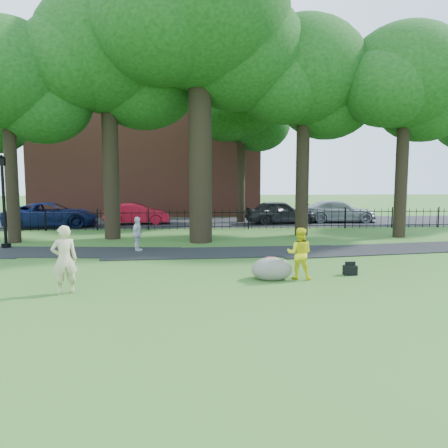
{
  "coord_description": "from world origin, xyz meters",
  "views": [
    {
      "loc": [
        -0.44,
        -14.12,
        3.21
      ],
      "look_at": [
        0.77,
        2.0,
        1.43
      ],
      "focal_mm": 35.0,
      "sensor_mm": 36.0,
      "label": 1
    }
  ],
  "objects": [
    {
      "name": "woman",
      "position": [
        -3.91,
        -2.12,
        0.94
      ],
      "size": [
        0.81,
        0.68,
        1.89
      ],
      "primitive_type": "imported",
      "rotation": [
        0.0,
        0.0,
        3.54
      ],
      "color": "beige",
      "rests_on": "ground"
    },
    {
      "name": "pedestrian",
      "position": [
        -2.75,
        4.53,
        0.75
      ],
      "size": [
        0.58,
        0.94,
        1.49
      ],
      "primitive_type": "imported",
      "rotation": [
        0.0,
        0.0,
        1.3
      ],
      "color": "silver",
      "rests_on": "ground"
    },
    {
      "name": "backpack",
      "position": [
        4.7,
        -0.52,
        0.16
      ],
      "size": [
        0.42,
        0.27,
        0.31
      ],
      "primitive_type": "cube",
      "rotation": [
        0.0,
        0.0,
        0.02
      ],
      "color": "black",
      "rests_on": "ground"
    },
    {
      "name": "iron_fence",
      "position": [
        0.0,
        12.0,
        0.6
      ],
      "size": [
        44.0,
        0.04,
        1.2
      ],
      "color": "black",
      "rests_on": "ground"
    },
    {
      "name": "red_bag",
      "position": [
        2.47,
        1.47,
        0.12
      ],
      "size": [
        0.41,
        0.31,
        0.25
      ],
      "primitive_type": "cube",
      "rotation": [
        0.0,
        0.0,
        -0.26
      ],
      "color": "maroon",
      "rests_on": "ground"
    },
    {
      "name": "footpath",
      "position": [
        1.0,
        3.9,
        0.0
      ],
      "size": [
        36.07,
        3.85,
        0.03
      ],
      "primitive_type": "cube",
      "rotation": [
        0.0,
        0.0,
        0.03
      ],
      "color": "black",
      "rests_on": "ground"
    },
    {
      "name": "ground",
      "position": [
        0.0,
        0.0,
        0.0
      ],
      "size": [
        120.0,
        120.0,
        0.0
      ],
      "primitive_type": "plane",
      "color": "#326021",
      "rests_on": "ground"
    },
    {
      "name": "grey_car",
      "position": [
        5.52,
        14.84,
        0.79
      ],
      "size": [
        4.75,
        2.21,
        1.57
      ],
      "primitive_type": "imported",
      "rotation": [
        0.0,
        0.0,
        1.65
      ],
      "color": "black",
      "rests_on": "ground"
    },
    {
      "name": "navy_van",
      "position": [
        -9.16,
        13.73,
        0.78
      ],
      "size": [
        5.94,
        3.32,
        1.57
      ],
      "primitive_type": "imported",
      "rotation": [
        0.0,
        0.0,
        1.7
      ],
      "color": "#0E1848",
      "rests_on": "ground"
    },
    {
      "name": "street",
      "position": [
        0.0,
        16.0,
        0.0
      ],
      "size": [
        80.0,
        7.0,
        0.02
      ],
      "primitive_type": "cube",
      "color": "black",
      "rests_on": "ground"
    },
    {
      "name": "red_sedan",
      "position": [
        -4.08,
        15.14,
        0.7
      ],
      "size": [
        4.39,
        1.91,
        1.4
      ],
      "primitive_type": "imported",
      "rotation": [
        0.0,
        0.0,
        1.67
      ],
      "color": "red",
      "rests_on": "ground"
    },
    {
      "name": "big_tree",
      "position": [
        0.13,
        7.09,
        10.14
      ],
      "size": [
        10.08,
        8.61,
        14.37
      ],
      "color": "black",
      "rests_on": "ground"
    },
    {
      "name": "lamppost",
      "position": [
        -8.72,
        5.81,
        2.04
      ],
      "size": [
        0.41,
        0.41,
        4.16
      ],
      "rotation": [
        0.0,
        0.0,
        0.12
      ],
      "color": "black",
      "rests_on": "ground"
    },
    {
      "name": "tree_row",
      "position": [
        0.52,
        8.4,
        8.15
      ],
      "size": [
        26.82,
        7.96,
        12.42
      ],
      "color": "black",
      "rests_on": "ground"
    },
    {
      "name": "man",
      "position": [
        2.91,
        -0.93,
        0.81
      ],
      "size": [
        0.94,
        0.83,
        1.62
      ],
      "primitive_type": "imported",
      "rotation": [
        0.0,
        0.0,
        2.82
      ],
      "color": "yellow",
      "rests_on": "ground"
    },
    {
      "name": "boulder",
      "position": [
        2.04,
        -0.9,
        0.37
      ],
      "size": [
        1.37,
        1.09,
        0.75
      ],
      "primitive_type": "ellipsoid",
      "rotation": [
        0.0,
        0.0,
        -0.1
      ],
      "color": "#5F5B4F",
      "rests_on": "ground"
    },
    {
      "name": "brick_building",
      "position": [
        -4.0,
        24.0,
        6.0
      ],
      "size": [
        18.0,
        8.0,
        12.0
      ],
      "primitive_type": "cube",
      "color": "brown",
      "rests_on": "ground"
    },
    {
      "name": "silver_car",
      "position": [
        9.79,
        15.5,
        0.75
      ],
      "size": [
        5.27,
        2.38,
        1.5
      ],
      "primitive_type": "imported",
      "rotation": [
        0.0,
        0.0,
        1.52
      ],
      "color": "#9D9EA6",
      "rests_on": "ground"
    }
  ]
}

